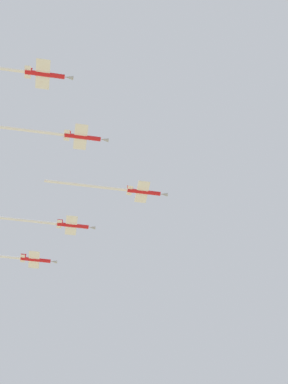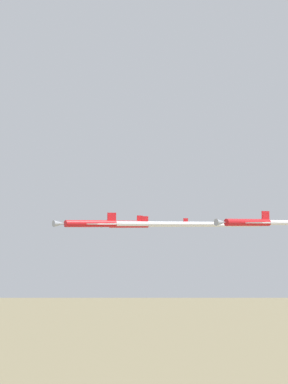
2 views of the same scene
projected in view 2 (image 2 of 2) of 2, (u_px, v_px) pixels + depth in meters
The scene contains 5 objects.
jet_lead at pixel (125, 224), 99.25m from camera, with size 25.74×26.01×2.50m.
jet_port_inner at pixel (278, 223), 96.01m from camera, with size 26.26×26.52×2.50m.
jet_starboard_inner at pixel (170, 225), 127.02m from camera, with size 33.20×33.54×2.50m.
jet_starboard_outer at pixel (148, 223), 145.11m from camera, with size 25.56×25.82×2.50m.
jet_port_trail at pixel (192, 224), 176.22m from camera, with size 25.75×26.01×2.50m.
Camera 2 is at (-81.68, -26.64, 126.82)m, focal length 53.06 mm.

